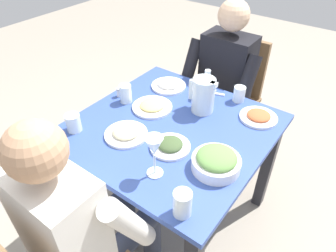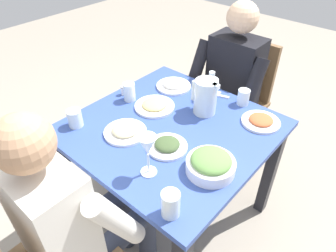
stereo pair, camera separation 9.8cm
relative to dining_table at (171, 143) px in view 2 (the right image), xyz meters
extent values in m
plane|color=gray|center=(0.00, 0.00, -0.60)|extent=(8.00, 8.00, 0.00)
cube|color=#334C99|center=(0.00, 0.00, 0.10)|extent=(0.94, 0.94, 0.03)
cube|color=#232328|center=(-0.41, -0.41, -0.26)|extent=(0.06, 0.06, 0.68)
cube|color=#232328|center=(0.41, -0.41, -0.26)|extent=(0.06, 0.06, 0.68)
cube|color=#232328|center=(0.41, 0.41, -0.26)|extent=(0.06, 0.06, 0.68)
cube|color=brown|center=(-0.11, -0.90, -0.39)|extent=(0.04, 0.04, 0.43)
cube|color=brown|center=(0.23, -0.90, -0.39)|extent=(0.04, 0.04, 0.43)
cube|color=brown|center=(-0.11, -0.56, -0.39)|extent=(0.04, 0.04, 0.43)
cube|color=brown|center=(0.23, -0.56, -0.39)|extent=(0.04, 0.04, 0.43)
cube|color=brown|center=(0.06, -0.73, -0.16)|extent=(0.40, 0.40, 0.03)
cube|color=brown|center=(0.06, -0.91, 0.06)|extent=(0.38, 0.04, 0.42)
cube|color=brown|center=(0.14, 0.56, -0.39)|extent=(0.04, 0.04, 0.43)
cube|color=black|center=(0.06, -0.70, 0.10)|extent=(0.32, 0.20, 0.50)
sphere|color=#DBB28E|center=(0.06, -0.70, 0.47)|extent=(0.19, 0.19, 0.19)
cylinder|color=#2D3342|center=(-0.03, -0.51, -0.18)|extent=(0.11, 0.38, 0.11)
cylinder|color=#2D3342|center=(-0.03, -0.32, -0.37)|extent=(0.10, 0.10, 0.45)
cylinder|color=black|center=(-0.14, -0.56, 0.13)|extent=(0.08, 0.23, 0.37)
cylinder|color=#2D3342|center=(0.14, -0.51, -0.18)|extent=(0.11, 0.38, 0.11)
cylinder|color=#2D3342|center=(0.14, -0.32, -0.37)|extent=(0.10, 0.10, 0.45)
cylinder|color=black|center=(0.26, -0.56, 0.13)|extent=(0.08, 0.23, 0.37)
cube|color=silver|center=(-0.03, 0.70, 0.10)|extent=(0.32, 0.20, 0.50)
sphere|color=tan|center=(-0.03, 0.70, 0.47)|extent=(0.19, 0.19, 0.19)
cylinder|color=#2D3342|center=(0.06, 0.51, -0.18)|extent=(0.11, 0.38, 0.11)
cylinder|color=#2D3342|center=(0.06, 0.32, -0.37)|extent=(0.10, 0.10, 0.45)
cylinder|color=silver|center=(0.17, 0.56, 0.13)|extent=(0.08, 0.23, 0.37)
cylinder|color=#2D3342|center=(-0.11, 0.51, -0.18)|extent=(0.11, 0.38, 0.11)
cylinder|color=#2D3342|center=(-0.11, 0.32, -0.37)|extent=(0.10, 0.10, 0.45)
cylinder|color=silver|center=(-0.23, 0.56, 0.13)|extent=(0.08, 0.23, 0.37)
cylinder|color=silver|center=(-0.05, -0.21, 0.21)|extent=(0.12, 0.12, 0.19)
cube|color=silver|center=(0.02, -0.21, 0.22)|extent=(0.02, 0.02, 0.11)
cube|color=silver|center=(-0.10, -0.21, 0.29)|extent=(0.04, 0.03, 0.02)
cylinder|color=white|center=(-0.33, 0.13, 0.14)|extent=(0.21, 0.21, 0.05)
ellipsoid|color=#608E47|center=(-0.33, 0.13, 0.17)|extent=(0.17, 0.17, 0.06)
cylinder|color=white|center=(0.13, 0.19, 0.12)|extent=(0.21, 0.21, 0.01)
ellipsoid|color=#B7AD89|center=(0.13, 0.19, 0.13)|extent=(0.13, 0.13, 0.04)
cylinder|color=white|center=(-0.33, -0.32, 0.12)|extent=(0.20, 0.20, 0.01)
ellipsoid|color=#CC5B33|center=(-0.33, -0.32, 0.13)|extent=(0.12, 0.12, 0.03)
cylinder|color=white|center=(-0.09, 0.14, 0.12)|extent=(0.19, 0.19, 0.01)
ellipsoid|color=#3D512D|center=(-0.09, 0.14, 0.13)|extent=(0.12, 0.12, 0.04)
cylinder|color=white|center=(0.18, -0.07, 0.12)|extent=(0.22, 0.22, 0.01)
ellipsoid|color=#E0C670|center=(0.18, -0.07, 0.13)|extent=(0.14, 0.14, 0.03)
cylinder|color=white|center=(0.24, -0.30, 0.12)|extent=(0.21, 0.21, 0.01)
ellipsoid|color=white|center=(0.24, -0.30, 0.14)|extent=(0.13, 0.13, 0.05)
cylinder|color=silver|center=(-0.34, 0.40, 0.17)|extent=(0.07, 0.07, 0.11)
cylinder|color=silver|center=(0.37, 0.31, 0.16)|extent=(0.07, 0.07, 0.09)
cylinder|color=silver|center=(-0.16, -0.41, 0.16)|extent=(0.07, 0.07, 0.09)
cylinder|color=silver|center=(0.34, -0.03, 0.16)|extent=(0.07, 0.07, 0.10)
cylinder|color=silver|center=(-0.14, 0.30, 0.11)|extent=(0.07, 0.07, 0.01)
cylinder|color=silver|center=(-0.14, 0.30, 0.17)|extent=(0.01, 0.01, 0.10)
cone|color=silver|center=(-0.14, 0.30, 0.26)|extent=(0.08, 0.08, 0.09)
cylinder|color=silver|center=(0.01, -0.35, 0.17)|extent=(0.08, 0.08, 0.12)
cylinder|color=white|center=(0.01, -0.35, 0.15)|extent=(0.07, 0.07, 0.07)
cylinder|color=silver|center=(0.01, -0.35, 0.25)|extent=(0.03, 0.03, 0.04)
cylinder|color=white|center=(0.41, -0.05, 0.13)|extent=(0.03, 0.03, 0.04)
cylinder|color=#B2B2B7|center=(0.41, -0.05, 0.16)|extent=(0.03, 0.03, 0.01)
cube|color=silver|center=(0.07, -0.41, 0.12)|extent=(0.17, 0.05, 0.01)
cube|color=silver|center=(0.01, -0.39, 0.12)|extent=(0.18, 0.07, 0.01)
camera|label=1|loc=(-0.71, 0.99, 1.06)|focal=32.77mm
camera|label=2|loc=(-0.79, 0.93, 1.06)|focal=32.77mm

